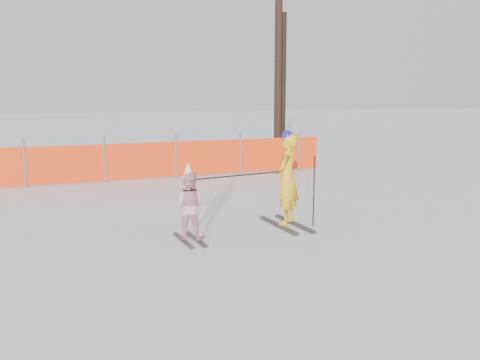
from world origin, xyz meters
The scene contains 6 objects.
ground centered at (0.00, 0.00, 0.00)m, with size 120.00×120.00×0.00m, color white.
adult centered at (1.14, 1.01, 0.87)m, with size 0.72×1.42×1.76m.
child centered at (-0.81, 0.73, 0.60)m, with size 0.69×0.99×1.30m.
ski_poles centered at (0.78, 0.84, 0.86)m, with size 2.30×0.27×1.30m.
safety_fence centered at (-1.88, 7.14, 0.56)m, with size 14.65×0.06×1.25m.
tree_trunks centered at (5.60, 10.00, 3.22)m, with size 0.78×0.91×7.24m.
Camera 1 is at (-3.38, -7.47, 2.42)m, focal length 40.00 mm.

